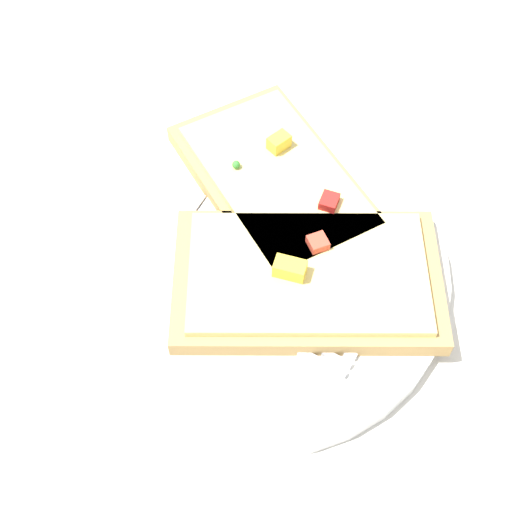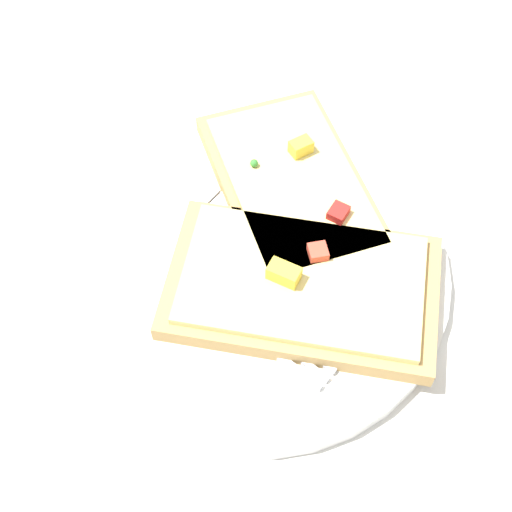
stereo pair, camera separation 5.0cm
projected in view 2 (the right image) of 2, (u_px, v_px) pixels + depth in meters
name	position (u px, v px, depth m)	size (l,w,h in m)	color
ground_plane	(256.00, 273.00, 0.52)	(4.00, 4.00, 0.00)	beige
plate	(256.00, 268.00, 0.51)	(0.28, 0.28, 0.01)	white
fork	(220.00, 292.00, 0.49)	(0.22, 0.06, 0.01)	silver
knife	(225.00, 202.00, 0.54)	(0.19, 0.07, 0.01)	silver
pizza_slice_main	(302.00, 285.00, 0.49)	(0.21, 0.20, 0.03)	tan
pizza_slice_corner	(293.00, 186.00, 0.53)	(0.20, 0.15, 0.03)	tan
crumb_scatter	(262.00, 289.00, 0.49)	(0.04, 0.02, 0.01)	#B4854B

